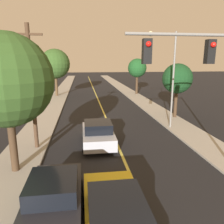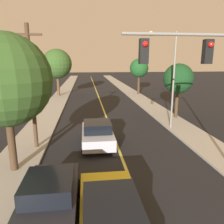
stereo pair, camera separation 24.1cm
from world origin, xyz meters
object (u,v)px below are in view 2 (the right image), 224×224
Objects in this scene: streetlamp_right at (168,68)px; utility_pole_left at (32,86)px; tree_right_near at (178,79)px; car_near_lane_front at (111,216)px; tree_right_far at (139,68)px; tree_left_far at (57,64)px; car_outer_lane_front at (50,198)px; tree_left_near at (5,80)px; traffic_signal_mast at (215,77)px; car_near_lane_second at (97,134)px.

streetlamp_right is 9.89m from utility_pole_left.
car_near_lane_front is at bearing -120.00° from tree_right_near.
streetlamp_right reaches higher than tree_right_far.
streetlamp_right is 3.88m from tree_right_near.
tree_left_far reaches higher than tree_right_far.
car_outer_lane_front is 0.79× the size of tree_right_near.
tree_left_near is at bearing -88.78° from tree_left_far.
tree_left_far is 1.25× the size of tree_right_far.
tree_right_far is at bearing 60.92° from utility_pole_left.
tree_left_near is (-2.32, 3.69, 3.66)m from car_outer_lane_front.
tree_left_far reaches higher than car_outer_lane_front.
utility_pole_left reaches higher than tree_left_near.
tree_right_near reaches higher than car_near_lane_front.
utility_pole_left is (-9.40, -2.92, -0.93)m from streetlamp_right.
car_outer_lane_front is 5.69m from tree_left_near.
tree_right_near is (7.78, 13.47, 3.02)m from car_near_lane_front.
utility_pole_left reaches higher than traffic_signal_mast.
car_near_lane_second is at bearing 1.03° from utility_pole_left.
car_near_lane_front is at bearing -90.00° from car_near_lane_second.
car_outer_lane_front is at bearing -106.49° from car_near_lane_second.
utility_pole_left is at bearing -87.33° from tree_left_far.
tree_left_far reaches higher than tree_right_near.
tree_right_far is (-0.00, 14.94, 0.44)m from tree_right_near.
streetlamp_right is 1.32× the size of tree_right_far.
car_outer_lane_front reaches higher than car_near_lane_front.
car_near_lane_front is 0.74× the size of tree_left_near.
traffic_signal_mast is at bearing -50.78° from car_near_lane_second.
car_near_lane_front is 6.37m from traffic_signal_mast.
traffic_signal_mast is 9.77m from utility_pole_left.
car_near_lane_second is 7.46m from streetlamp_right.
tree_right_near is at bearing 73.02° from traffic_signal_mast.
car_near_lane_second is at bearing -76.95° from tree_left_far.
tree_right_near is (3.42, 11.19, -1.02)m from traffic_signal_mast.
car_outer_lane_front is 0.61× the size of traffic_signal_mast.
tree_left_near is (-4.29, -2.97, 3.72)m from car_near_lane_second.
streetlamp_right is (5.57, 2.85, 4.06)m from car_near_lane_second.
tree_right_near is (12.57, -14.83, -1.13)m from tree_left_far.
tree_left_far reaches higher than traffic_signal_mast.
car_near_lane_second is at bearing -152.88° from streetlamp_right.
tree_left_far is at bearing 99.61° from car_near_lane_front.
tree_left_far is 12.59m from tree_right_far.
tree_left_near reaches higher than tree_right_far.
traffic_signal_mast is at bearing -32.79° from utility_pole_left.
utility_pole_left is at bearing -162.73° from streetlamp_right.
car_near_lane_second is at bearing 90.00° from car_near_lane_front.
tree_right_far is at bearing 69.49° from car_near_lane_second.
car_near_lane_second is 7.95m from traffic_signal_mast.
streetlamp_right is at bearing -97.00° from tree_right_far.
car_outer_lane_front is 0.60× the size of tree_left_near.
tree_right_near is at bearing 52.07° from car_outer_lane_front.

